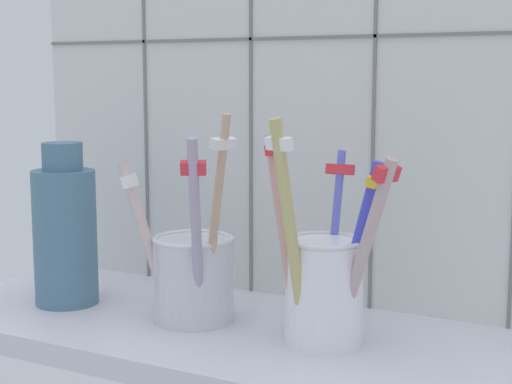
{
  "coord_description": "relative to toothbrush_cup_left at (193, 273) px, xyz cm",
  "views": [
    {
      "loc": [
        31.01,
        -58.08,
        23.96
      ],
      "look_at": [
        0.0,
        0.01,
        14.15
      ],
      "focal_mm": 55.37,
      "sensor_mm": 36.0,
      "label": 1
    }
  ],
  "objects": [
    {
      "name": "counter_slab",
      "position": [
        6.28,
        0.23,
        -5.45
      ],
      "size": [
        64.0,
        22.0,
        2.0
      ],
      "primitive_type": "cube",
      "color": "silver",
      "rests_on": "ground"
    },
    {
      "name": "tile_wall_back",
      "position": [
        6.28,
        12.23,
        16.06
      ],
      "size": [
        64.0,
        2.2,
        45.0
      ],
      "color": "silver",
      "rests_on": "ground"
    },
    {
      "name": "toothbrush_cup_left",
      "position": [
        0.0,
        0.0,
        0.0
      ],
      "size": [
        11.94,
        10.43,
        18.9
      ],
      "color": "silver",
      "rests_on": "counter_slab"
    },
    {
      "name": "toothbrush_cup_right",
      "position": [
        12.76,
        0.03,
        0.87
      ],
      "size": [
        11.45,
        10.78,
        18.84
      ],
      "color": "white",
      "rests_on": "counter_slab"
    },
    {
      "name": "ceramic_vase",
      "position": [
        -13.87,
        -0.96,
        2.63
      ],
      "size": [
        6.05,
        6.05,
        15.62
      ],
      "color": "slate",
      "rests_on": "counter_slab"
    }
  ]
}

